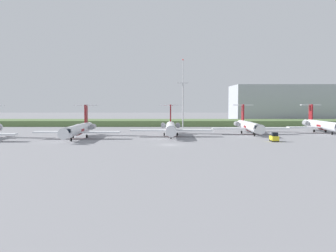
{
  "coord_description": "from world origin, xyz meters",
  "views": [
    {
      "loc": [
        -0.4,
        -91.27,
        9.8
      ],
      "look_at": [
        0.0,
        22.05,
        3.0
      ],
      "focal_mm": 42.89,
      "sensor_mm": 36.0,
      "label": 1
    }
  ],
  "objects_px": {
    "regional_jet_second": "(77,129)",
    "regional_jet_third": "(169,127)",
    "regional_jet_fourth": "(248,126)",
    "regional_jet_fifth": "(321,125)",
    "baggage_tug": "(273,138)",
    "antenna_mast": "(181,99)"
  },
  "relations": [
    {
      "from": "antenna_mast",
      "to": "baggage_tug",
      "type": "height_order",
      "value": "antenna_mast"
    },
    {
      "from": "baggage_tug",
      "to": "regional_jet_fifth",
      "type": "bearing_deg",
      "value": 51.44
    },
    {
      "from": "regional_jet_third",
      "to": "regional_jet_fifth",
      "type": "height_order",
      "value": "same"
    },
    {
      "from": "regional_jet_third",
      "to": "regional_jet_fourth",
      "type": "relative_size",
      "value": 1.0
    },
    {
      "from": "regional_jet_second",
      "to": "regional_jet_third",
      "type": "distance_m",
      "value": 25.78
    },
    {
      "from": "regional_jet_fifth",
      "to": "baggage_tug",
      "type": "bearing_deg",
      "value": -128.56
    },
    {
      "from": "regional_jet_second",
      "to": "regional_jet_fifth",
      "type": "xyz_separation_m",
      "value": [
        73.26,
        20.09,
        0.0
      ]
    },
    {
      "from": "baggage_tug",
      "to": "antenna_mast",
      "type": "bearing_deg",
      "value": 110.67
    },
    {
      "from": "regional_jet_second",
      "to": "regional_jet_third",
      "type": "height_order",
      "value": "same"
    },
    {
      "from": "regional_jet_second",
      "to": "regional_jet_third",
      "type": "xyz_separation_m",
      "value": [
        24.9,
        6.68,
        0.0
      ]
    },
    {
      "from": "baggage_tug",
      "to": "regional_jet_third",
      "type": "bearing_deg",
      "value": 149.19
    },
    {
      "from": "regional_jet_third",
      "to": "baggage_tug",
      "type": "relative_size",
      "value": 9.69
    },
    {
      "from": "regional_jet_fifth",
      "to": "antenna_mast",
      "type": "distance_m",
      "value": 51.35
    },
    {
      "from": "antenna_mast",
      "to": "regional_jet_fifth",
      "type": "bearing_deg",
      "value": -30.96
    },
    {
      "from": "regional_jet_fourth",
      "to": "antenna_mast",
      "type": "bearing_deg",
      "value": 121.17
    },
    {
      "from": "regional_jet_fifth",
      "to": "antenna_mast",
      "type": "height_order",
      "value": "antenna_mast"
    },
    {
      "from": "antenna_mast",
      "to": "baggage_tug",
      "type": "bearing_deg",
      "value": -69.33
    },
    {
      "from": "regional_jet_second",
      "to": "regional_jet_fifth",
      "type": "relative_size",
      "value": 1.0
    },
    {
      "from": "regional_jet_fourth",
      "to": "baggage_tug",
      "type": "distance_m",
      "value": 23.32
    },
    {
      "from": "regional_jet_second",
      "to": "baggage_tug",
      "type": "xyz_separation_m",
      "value": [
        50.43,
        -8.54,
        -1.53
      ]
    },
    {
      "from": "regional_jet_fifth",
      "to": "baggage_tug",
      "type": "xyz_separation_m",
      "value": [
        -22.82,
        -28.63,
        -1.53
      ]
    },
    {
      "from": "regional_jet_second",
      "to": "regional_jet_third",
      "type": "bearing_deg",
      "value": 15.02
    }
  ]
}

